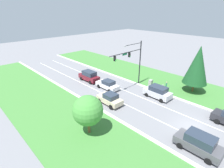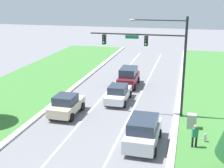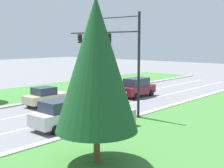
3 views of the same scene
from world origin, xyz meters
name	(u,v)px [view 1 (image 1 of 3)]	position (x,y,z in m)	size (l,w,h in m)	color
ground_plane	(192,127)	(0.00, 0.00, 0.00)	(160.00, 160.00, 0.00)	slate
curb_strip_right	(209,110)	(5.65, 0.00, 0.07)	(0.50, 90.00, 0.15)	beige
curb_strip_left	(169,150)	(-5.65, 0.00, 0.07)	(0.50, 90.00, 0.15)	beige
grass_verge_right	(220,98)	(10.90, 0.00, 0.04)	(10.00, 90.00, 0.08)	#427F38
lane_stripe_inner_left	(186,134)	(-1.80, 0.00, 0.00)	(0.14, 81.00, 0.01)	white
lane_stripe_inner_right	(198,121)	(1.80, 0.00, 0.00)	(0.14, 81.00, 0.01)	white
traffic_signal_mast	(133,58)	(3.82, 13.10, 5.51)	(7.90, 0.41, 8.30)	black
graphite_suv	(199,143)	(-3.61, -2.01, 1.03)	(2.17, 4.57, 2.05)	#4C4C51
white_sedan	(108,85)	(0.07, 15.57, 0.84)	(2.02, 4.67, 1.69)	white
silver_suv	(158,92)	(3.65, 7.39, 1.02)	(2.26, 4.54, 2.00)	silver
champagne_sedan	(110,99)	(-3.46, 11.27, 0.91)	(2.12, 4.20, 1.82)	beige
burgundy_suv	(89,76)	(-0.01, 20.98, 1.06)	(2.14, 4.75, 2.10)	maroon
utility_cabinet	(151,83)	(6.86, 10.92, 0.60)	(0.70, 0.60, 1.20)	#9E9E99
pedestrian	(166,86)	(7.06, 7.80, 0.94)	(0.43, 0.34, 1.69)	black
fire_hydrant	(163,86)	(7.77, 8.80, 0.34)	(0.34, 0.20, 0.70)	#B7B7BC
conifer_near_right_tree	(198,65)	(10.03, 4.27, 4.92)	(4.03, 4.03, 8.14)	brown
oak_near_left_tree	(88,111)	(-9.87, 8.07, 3.06)	(3.50, 3.50, 4.82)	brown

